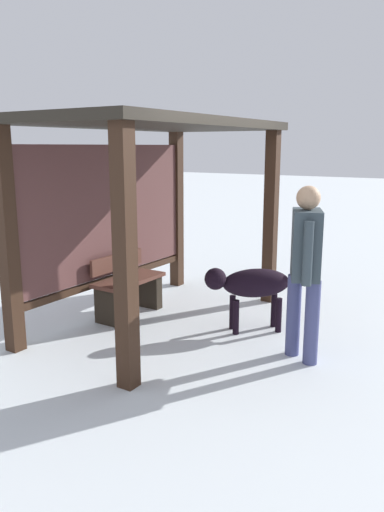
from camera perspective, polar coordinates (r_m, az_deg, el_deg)
ground_plane at (r=6.09m, az=-3.73°, el=-7.46°), size 60.00×60.00×0.00m
bus_shelter at (r=5.88m, az=-5.92°, el=9.32°), size 3.24×1.78×2.36m
bench_left_inside at (r=6.26m, az=-7.29°, el=-3.70°), size 0.97×0.41×0.76m
person_walking at (r=4.88m, az=12.77°, el=-0.45°), size 0.61×0.41×1.71m
dog at (r=5.67m, az=6.65°, el=-3.28°), size 0.79×0.88×0.75m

